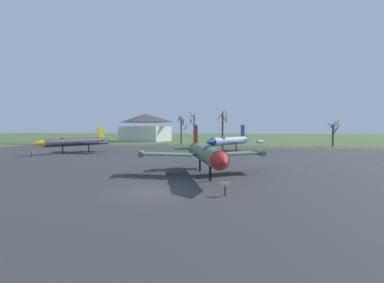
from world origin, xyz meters
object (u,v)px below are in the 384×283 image
info_placard_front_left (207,152)px  info_placard_rear_center (225,187)px  jet_fighter_rear_center (205,153)px  info_placard_front_right (31,153)px  jet_fighter_front_left (229,141)px  jet_fighter_front_right (75,142)px  visitor_building (145,128)px

info_placard_front_left → info_placard_rear_center: size_ratio=0.93×
info_placard_front_left → jet_fighter_rear_center: size_ratio=0.06×
info_placard_front_right → jet_fighter_front_left: bearing=30.1°
info_placard_front_left → jet_fighter_front_right: (-24.03, -1.25, 1.51)m
info_placard_front_right → info_placard_rear_center: bearing=-31.0°
jet_fighter_front_left → info_placard_front_right: size_ratio=16.55×
jet_fighter_front_left → info_placard_rear_center: (4.94, -36.98, -1.56)m
info_placard_front_left → info_placard_rear_center: (7.36, -29.07, 0.06)m
info_placard_front_right → visitor_building: bearing=97.9°
info_placard_rear_center → info_placard_front_right: bearing=149.0°
jet_fighter_front_left → info_placard_front_right: bearing=-149.9°
jet_fighter_rear_center → info_placard_rear_center: (2.98, -7.61, -1.51)m
jet_fighter_front_left → jet_fighter_rear_center: 29.43m
info_placard_front_right → visitor_building: visitor_building is taller
info_placard_front_right → info_placard_rear_center: size_ratio=1.00×
jet_fighter_front_right → jet_fighter_rear_center: size_ratio=0.99×
info_placard_rear_center → jet_fighter_front_right: bearing=138.5°
jet_fighter_rear_center → info_placard_rear_center: jet_fighter_rear_center is taller
jet_fighter_rear_center → visitor_building: visitor_building is taller
info_placard_front_right → jet_fighter_front_right: bearing=72.5°
jet_fighter_rear_center → visitor_building: bearing=117.3°
info_placard_front_left → visitor_building: size_ratio=0.05×
info_placard_front_left → jet_fighter_rear_center: bearing=-78.5°
jet_fighter_rear_center → info_placard_rear_center: bearing=-68.6°
jet_fighter_front_right → jet_fighter_rear_center: (28.41, -20.21, 0.06)m
info_placard_front_left → jet_fighter_front_right: 24.11m
jet_fighter_front_right → info_placard_front_right: size_ratio=15.63×
jet_fighter_front_left → info_placard_front_right: jet_fighter_front_left is taller
jet_fighter_front_left → jet_fighter_rear_center: jet_fighter_front_left is taller
jet_fighter_rear_center → visitor_building: size_ratio=0.78×
info_placard_rear_center → info_placard_front_left: bearing=104.2°
jet_fighter_front_right → info_placard_front_right: 8.05m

